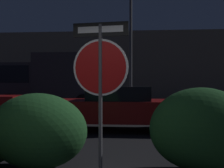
% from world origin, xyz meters
% --- Properties ---
extents(road_center_stripe, '(35.61, 0.12, 0.01)m').
position_xyz_m(road_center_stripe, '(0.00, 8.00, 0.00)').
color(road_center_stripe, gold).
rests_on(road_center_stripe, ground_plane).
extents(stop_sign, '(0.89, 0.15, 2.44)m').
position_xyz_m(stop_sign, '(0.21, 1.58, 1.73)').
color(stop_sign, '#4C4C51').
rests_on(stop_sign, ground_plane).
extents(hedge_bush_2, '(1.74, 1.12, 1.32)m').
position_xyz_m(hedge_bush_2, '(-0.95, 2.02, 0.66)').
color(hedge_bush_2, '#1E4C23').
rests_on(hedge_bush_2, ground_plane).
extents(hedge_bush_3, '(1.74, 0.91, 1.42)m').
position_xyz_m(hedge_bush_3, '(1.85, 2.15, 0.71)').
color(hedge_bush_3, '#1E4C23').
rests_on(hedge_bush_3, ground_plane).
extents(passing_car_2, '(4.91, 1.94, 1.37)m').
position_xyz_m(passing_car_2, '(0.04, 6.44, 0.70)').
color(passing_car_2, maroon).
rests_on(passing_car_2, ground_plane).
extents(delivery_truck, '(6.97, 2.44, 3.14)m').
position_xyz_m(delivery_truck, '(-4.52, 14.50, 1.69)').
color(delivery_truck, '#2D2D33').
rests_on(delivery_truck, ground_plane).
extents(street_lamp, '(0.55, 0.55, 7.39)m').
position_xyz_m(street_lamp, '(0.19, 14.75, 5.25)').
color(street_lamp, '#4C4C51').
rests_on(street_lamp, ground_plane).
extents(building_backdrop, '(30.98, 3.64, 5.58)m').
position_xyz_m(building_backdrop, '(-2.36, 23.31, 2.79)').
color(building_backdrop, '#7A6B5B').
rests_on(building_backdrop, ground_plane).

